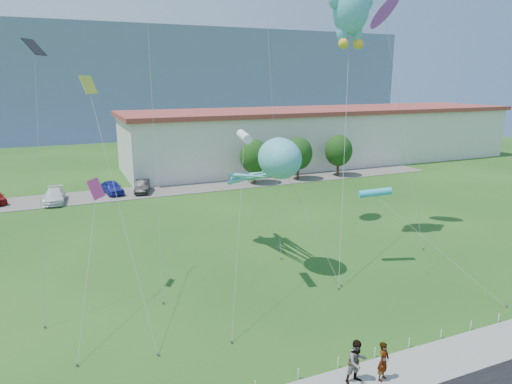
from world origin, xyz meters
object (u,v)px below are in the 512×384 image
pedestrian_left (383,361)px  parked_car_white (54,196)px  parked_car_blue (112,187)px  parked_car_black (142,186)px  warehouse (325,135)px  octopus_kite (272,166)px  pedestrian_right (357,362)px  teddy_bear_kite (351,3)px

pedestrian_left → parked_car_white: size_ratio=0.36×
parked_car_blue → parked_car_black: size_ratio=1.00×
warehouse → pedestrian_left: size_ratio=35.24×
parked_car_white → octopus_kite: 28.11m
warehouse → pedestrian_right: size_ratio=31.70×
parked_car_blue → teddy_bear_kite: 31.88m
warehouse → pedestrian_left: warehouse is taller
pedestrian_right → parked_car_black: pedestrian_right is taller
warehouse → parked_car_blue: (-32.61, -8.55, -3.35)m
pedestrian_left → parked_car_black: bearing=69.5°
parked_car_blue → teddy_bear_kite: teddy_bear_kite is taller
pedestrian_left → octopus_kite: 14.40m
parked_car_blue → teddy_bear_kite: (15.36, -22.16, 17.01)m
warehouse → parked_car_white: size_ratio=12.73×
pedestrian_right → octopus_kite: 14.20m
warehouse → octopus_kite: octopus_kite is taller
parked_car_black → octopus_kite: size_ratio=0.43×
pedestrian_left → parked_car_blue: 38.90m
pedestrian_left → parked_car_white: (-12.73, 36.85, -0.21)m
octopus_kite → parked_car_blue: bearing=107.0°
warehouse → octopus_kite: size_ratio=6.19×
parked_car_white → parked_car_blue: parked_car_blue is taller
pedestrian_left → parked_car_blue: size_ratio=0.41×
parked_car_white → pedestrian_left: bearing=-66.7°
parked_car_white → teddy_bear_kite: teddy_bear_kite is taller
parked_car_white → teddy_bear_kite: size_ratio=0.23×
pedestrian_right → parked_car_white: bearing=106.9°
warehouse → parked_car_black: size_ratio=14.56×
parked_car_blue → octopus_kite: (7.69, -25.24, 6.19)m
parked_car_white → teddy_bear_kite: (21.29, -20.71, 17.03)m
parked_car_white → teddy_bear_kite: 34.24m
teddy_bear_kite → parked_car_white: bearing=135.8°
parked_car_blue → octopus_kite: size_ratio=0.43×
pedestrian_left → parked_car_blue: (-6.81, 38.30, -0.19)m
parked_car_white → parked_car_black: 9.17m
teddy_bear_kite → pedestrian_left: bearing=-117.9°
teddy_bear_kite → octopus_kite: bearing=-158.1°
parked_car_white → octopus_kite: size_ratio=0.49×
warehouse → parked_car_black: (-29.41, -9.13, -3.37)m
parked_car_white → parked_car_blue: 6.10m
parked_car_blue → pedestrian_right: bearing=-92.4°
warehouse → octopus_kite: bearing=-126.4°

